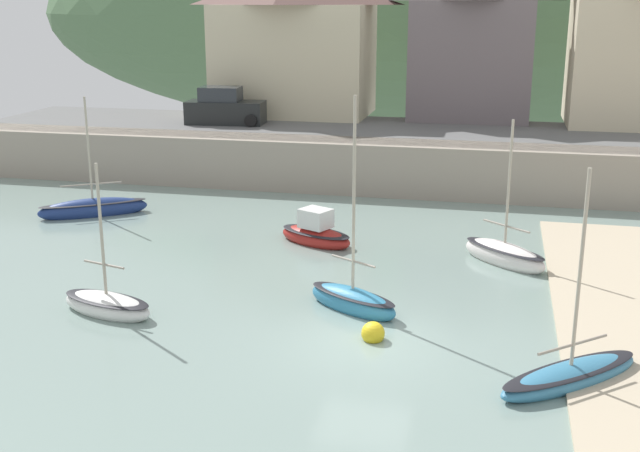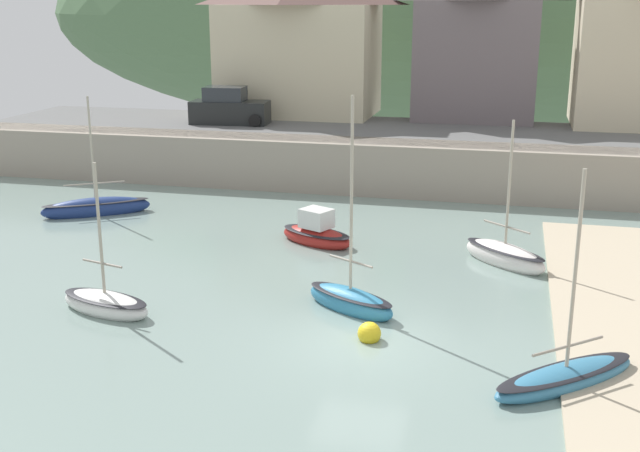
% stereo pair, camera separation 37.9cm
% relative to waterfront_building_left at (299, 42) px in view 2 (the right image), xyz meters
% --- Properties ---
extents(quay_seawall, '(48.00, 9.40, 2.40)m').
position_rel_waterfront_building_left_xyz_m(quay_seawall, '(8.46, -7.70, -5.14)').
color(quay_seawall, gray).
rests_on(quay_seawall, ground).
extents(hillside_backdrop, '(80.00, 44.00, 21.83)m').
position_rel_waterfront_building_left_xyz_m(hillside_backdrop, '(8.36, 30.00, 1.15)').
color(hillside_backdrop, '#53774F').
rests_on(hillside_backdrop, ground).
extents(waterfront_building_left, '(8.82, 6.01, 8.06)m').
position_rel_waterfront_building_left_xyz_m(waterfront_building_left, '(0.00, 0.00, 0.00)').
color(waterfront_building_left, beige).
rests_on(waterfront_building_left, ground).
extents(waterfront_building_centre, '(6.74, 4.34, 8.32)m').
position_rel_waterfront_building_left_xyz_m(waterfront_building_centre, '(9.87, 0.00, 0.16)').
color(waterfront_building_centre, slate).
rests_on(waterfront_building_centre, ground).
extents(dinghy_open_wooden, '(3.78, 3.56, 5.33)m').
position_rel_waterfront_building_left_xyz_m(dinghy_open_wooden, '(13.58, -26.45, -6.26)').
color(dinghy_open_wooden, teal).
rests_on(dinghy_open_wooden, ground).
extents(sailboat_nearest_shore, '(3.24, 2.98, 5.18)m').
position_rel_waterfront_building_left_xyz_m(sailboat_nearest_shore, '(12.03, -17.73, -6.17)').
color(sailboat_nearest_shore, white).
rests_on(sailboat_nearest_shore, ground).
extents(fishing_boat_green, '(3.30, 2.48, 1.49)m').
position_rel_waterfront_building_left_xyz_m(fishing_boat_green, '(5.18, -16.85, -6.14)').
color(fishing_boat_green, maroon).
rests_on(fishing_boat_green, ground).
extents(sailboat_far_left, '(3.22, 1.87, 4.59)m').
position_rel_waterfront_building_left_xyz_m(sailboat_far_left, '(0.88, -24.88, -6.23)').
color(sailboat_far_left, white).
rests_on(sailboat_far_left, ground).
extents(motorboat_with_cabin, '(3.16, 2.37, 6.43)m').
position_rel_waterfront_building_left_xyz_m(motorboat_with_cabin, '(7.74, -23.03, -6.18)').
color(motorboat_with_cabin, teal).
rests_on(motorboat_with_cabin, ground).
extents(sailboat_white_hull, '(4.23, 3.27, 5.20)m').
position_rel_waterfront_building_left_xyz_m(sailboat_white_hull, '(-4.84, -15.10, -6.18)').
color(sailboat_white_hull, navy).
rests_on(sailboat_white_hull, ground).
extents(parked_car_near_slipway, '(4.23, 2.03, 1.95)m').
position_rel_waterfront_building_left_xyz_m(parked_car_near_slipway, '(-2.69, -4.50, -3.29)').
color(parked_car_near_slipway, black).
rests_on(parked_car_near_slipway, ground).
extents(mooring_buoy, '(0.63, 0.63, 0.63)m').
position_rel_waterfront_building_left_xyz_m(mooring_buoy, '(8.66, -25.01, -6.30)').
color(mooring_buoy, yellow).
rests_on(mooring_buoy, ground).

